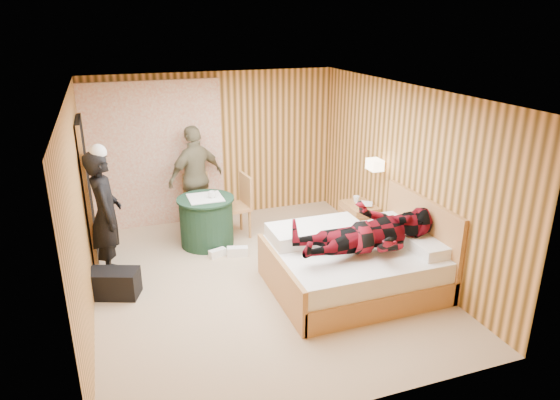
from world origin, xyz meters
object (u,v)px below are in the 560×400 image
object	(u,v)px
wall_lamp	(375,165)
man_on_bed	(369,222)
chair_far	(197,197)
woman_standing	(106,215)
duffel_bag	(114,283)
man_at_table	(196,178)
chair_near	(239,201)
bed	(355,264)
nightstand	(359,221)
round_table	(207,221)

from	to	relation	value
wall_lamp	man_on_bed	bearing A→B (deg)	-121.52
chair_far	woman_standing	world-z (taller)	woman_standing
wall_lamp	duffel_bag	xyz separation A→B (m)	(-3.77, -0.24, -1.12)
man_at_table	duffel_bag	bearing A→B (deg)	28.47
chair_far	man_on_bed	size ratio (longest dim) A/B	0.53
chair_near	man_at_table	xyz separation A→B (m)	(-0.57, 0.56, 0.28)
bed	woman_standing	bearing A→B (deg)	154.77
nightstand	chair_far	distance (m)	2.65
woman_standing	man_at_table	bearing A→B (deg)	-50.34
nightstand	woman_standing	bearing A→B (deg)	178.90
wall_lamp	man_on_bed	size ratio (longest dim) A/B	0.15
man_at_table	man_on_bed	size ratio (longest dim) A/B	0.97
round_table	chair_far	bearing A→B (deg)	90.14
nightstand	chair_near	world-z (taller)	chair_near
chair_far	chair_near	bearing A→B (deg)	-43.56
round_table	man_at_table	xyz separation A→B (m)	(-0.00, 0.73, 0.47)
man_at_table	chair_far	bearing A→B (deg)	63.42
bed	duffel_bag	size ratio (longest dim) A/B	3.36
wall_lamp	chair_near	size ratio (longest dim) A/B	0.26
duffel_bag	man_at_table	size ratio (longest dim) A/B	0.36
chair_near	duffel_bag	world-z (taller)	chair_near
chair_far	bed	bearing A→B (deg)	-60.61
round_table	chair_far	world-z (taller)	chair_far
nightstand	man_on_bed	xyz separation A→B (m)	(-0.73, -1.56, 0.69)
wall_lamp	chair_near	bearing A→B (deg)	149.05
man_on_bed	nightstand	bearing A→B (deg)	64.89
duffel_bag	man_on_bed	distance (m)	3.27
bed	man_on_bed	xyz separation A→B (m)	(0.03, -0.23, 0.67)
woman_standing	round_table	bearing A→B (deg)	-71.33
nightstand	chair_far	bearing A→B (deg)	150.77
nightstand	duffel_bag	world-z (taller)	nightstand
round_table	woman_standing	xyz separation A→B (m)	(-1.43, -0.53, 0.49)
chair_near	chair_far	bearing A→B (deg)	-138.90
bed	woman_standing	size ratio (longest dim) A/B	1.19
wall_lamp	man_on_bed	distance (m)	1.51
wall_lamp	chair_near	xyz separation A→B (m)	(-1.78, 1.07, -0.72)
wall_lamp	round_table	world-z (taller)	wall_lamp
man_at_table	bed	bearing A→B (deg)	96.08
bed	nightstand	size ratio (longest dim) A/B	3.45
wall_lamp	woman_standing	size ratio (longest dim) A/B	0.15
wall_lamp	nightstand	world-z (taller)	wall_lamp
bed	woman_standing	distance (m)	3.33
chair_near	man_at_table	size ratio (longest dim) A/B	0.58
man_at_table	chair_near	bearing A→B (deg)	111.36
chair_near	woman_standing	size ratio (longest dim) A/B	0.58
wall_lamp	man_at_table	xyz separation A→B (m)	(-2.35, 1.63, -0.44)
woman_standing	man_at_table	size ratio (longest dim) A/B	1.01
round_table	man_on_bed	bearing A→B (deg)	-53.92
chair_near	round_table	bearing A→B (deg)	-80.25
man_at_table	man_on_bed	distance (m)	3.29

